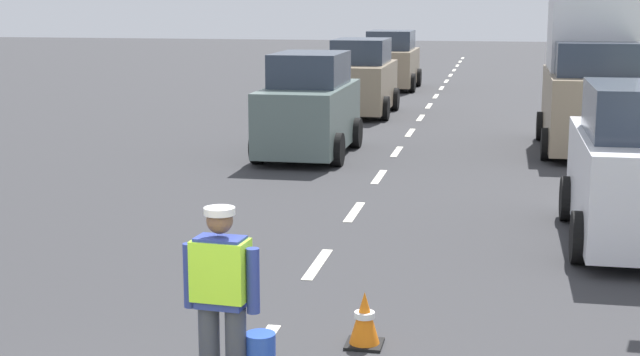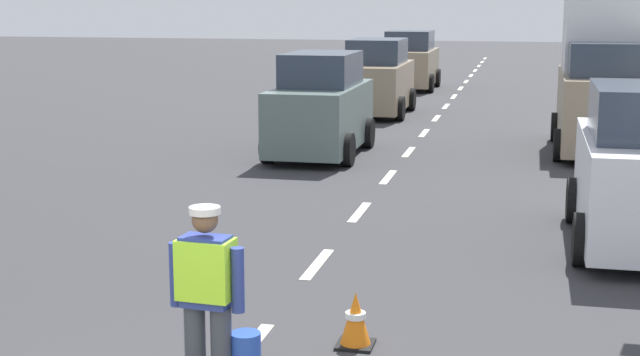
{
  "view_description": "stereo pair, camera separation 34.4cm",
  "coord_description": "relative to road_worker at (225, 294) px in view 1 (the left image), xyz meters",
  "views": [
    {
      "loc": [
        2.23,
        -5.51,
        3.35
      ],
      "look_at": [
        0.0,
        5.85,
        1.1
      ],
      "focal_mm": 52.17,
      "sensor_mm": 36.0,
      "label": 1
    },
    {
      "loc": [
        2.56,
        -5.44,
        3.35
      ],
      "look_at": [
        0.0,
        5.85,
        1.1
      ],
      "focal_mm": 52.17,
      "sensor_mm": 36.0,
      "label": 2
    }
  ],
  "objects": [
    {
      "name": "car_oncoming_second",
      "position": [
        -1.83,
        19.64,
        0.08
      ],
      "size": [
        1.95,
        3.94,
        2.19
      ],
      "color": "gray",
      "rests_on": "ground"
    },
    {
      "name": "delivery_truck",
      "position": [
        4.13,
        14.32,
        0.68
      ],
      "size": [
        2.16,
        4.6,
        3.54
      ],
      "color": "gray",
      "rests_on": "ground"
    },
    {
      "name": "car_oncoming_lead",
      "position": [
        -1.85,
        12.36,
        0.09
      ],
      "size": [
        1.88,
        3.91,
        2.2
      ],
      "color": "slate",
      "rests_on": "ground"
    },
    {
      "name": "car_parked_curbside",
      "position": [
        4.08,
        6.01,
        0.09
      ],
      "size": [
        1.88,
        3.86,
        2.21
      ],
      "color": "silver",
      "rests_on": "ground"
    },
    {
      "name": "traffic_cone_near",
      "position": [
        0.97,
        1.45,
        -0.66
      ],
      "size": [
        0.36,
        0.36,
        0.55
      ],
      "color": "black",
      "rests_on": "ground"
    },
    {
      "name": "ground_plane",
      "position": [
        -0.03,
        19.41,
        -0.93
      ],
      "size": [
        96.0,
        96.0,
        0.0
      ],
      "primitive_type": "plane",
      "color": "#333335"
    },
    {
      "name": "road_worker",
      "position": [
        0.0,
        0.0,
        0.0
      ],
      "size": [
        0.77,
        0.36,
        1.67
      ],
      "color": "#383D4C",
      "rests_on": "ground"
    },
    {
      "name": "car_oncoming_third",
      "position": [
        -1.91,
        27.58,
        0.07
      ],
      "size": [
        2.08,
        3.84,
        2.15
      ],
      "color": "gray",
      "rests_on": "ground"
    },
    {
      "name": "lane_center_line",
      "position": [
        -0.03,
        23.61,
        -0.93
      ],
      "size": [
        0.14,
        46.4,
        0.01
      ],
      "color": "silver",
      "rests_on": "ground"
    }
  ]
}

